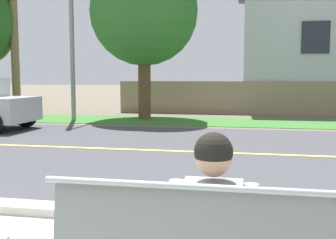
% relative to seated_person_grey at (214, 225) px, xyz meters
% --- Properties ---
extents(ground_plane, '(140.00, 140.00, 0.00)m').
position_rel_seated_person_grey_xyz_m(ground_plane, '(-1.18, 7.42, -0.68)').
color(ground_plane, '#665B4C').
extents(curb_edge, '(44.00, 0.30, 0.11)m').
position_rel_seated_person_grey_xyz_m(curb_edge, '(-1.18, 1.77, -0.62)').
color(curb_edge, '#ADA89E').
rests_on(curb_edge, ground_plane).
extents(street_asphalt, '(52.00, 8.00, 0.01)m').
position_rel_seated_person_grey_xyz_m(street_asphalt, '(-1.18, 5.92, -0.67)').
color(street_asphalt, '#424247').
rests_on(street_asphalt, ground_plane).
extents(road_centre_line, '(48.00, 0.14, 0.01)m').
position_rel_seated_person_grey_xyz_m(road_centre_line, '(-1.18, 5.92, -0.67)').
color(road_centre_line, '#E0CC4C').
rests_on(road_centre_line, ground_plane).
extents(far_verge_grass, '(48.00, 2.80, 0.02)m').
position_rel_seated_person_grey_xyz_m(far_verge_grass, '(-1.18, 11.74, -0.67)').
color(far_verge_grass, '#38702D').
rests_on(far_verge_grass, ground_plane).
extents(seated_person_grey, '(0.52, 0.68, 1.25)m').
position_rel_seated_person_grey_xyz_m(seated_person_grey, '(0.00, 0.00, 0.00)').
color(seated_person_grey, '#47382D').
rests_on(seated_person_grey, ground_plane).
extents(shade_tree_left, '(3.98, 3.98, 6.57)m').
position_rel_seated_person_grey_xyz_m(shade_tree_left, '(-3.48, 12.24, 3.59)').
color(shade_tree_left, brown).
rests_on(shade_tree_left, ground_plane).
extents(garden_wall, '(13.00, 0.36, 1.40)m').
position_rel_seated_person_grey_xyz_m(garden_wall, '(1.13, 15.05, 0.02)').
color(garden_wall, gray).
rests_on(garden_wall, ground_plane).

